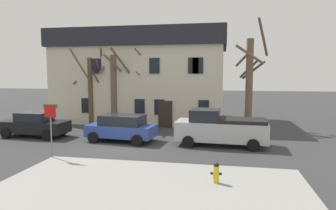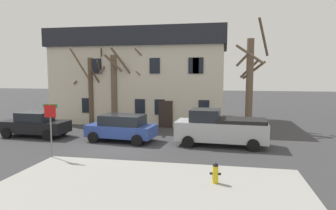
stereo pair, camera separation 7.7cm
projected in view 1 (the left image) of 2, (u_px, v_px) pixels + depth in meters
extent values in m
plane|color=#38383A|center=(115.00, 148.00, 16.87)|extent=(120.00, 120.00, 0.00)
cube|color=#999993|center=(150.00, 190.00, 10.64)|extent=(11.42, 6.26, 0.12)
cube|color=beige|center=(143.00, 85.00, 27.37)|extent=(14.39, 7.89, 6.40)
cube|color=#23262D|center=(143.00, 41.00, 26.96)|extent=(14.89, 8.39, 1.49)
cube|color=#2D231E|center=(165.00, 114.00, 23.18)|extent=(1.10, 0.12, 2.10)
cube|color=black|center=(86.00, 106.00, 24.33)|extent=(0.80, 0.08, 1.20)
cube|color=black|center=(140.00, 107.00, 23.51)|extent=(0.80, 0.08, 1.20)
cube|color=black|center=(159.00, 107.00, 23.21)|extent=(0.80, 0.08, 1.20)
cube|color=black|center=(204.00, 108.00, 22.59)|extent=(0.80, 0.08, 1.20)
cube|color=black|center=(96.00, 66.00, 23.82)|extent=(0.80, 0.08, 1.20)
cube|color=black|center=(154.00, 66.00, 22.95)|extent=(0.80, 0.08, 1.20)
cube|color=black|center=(193.00, 66.00, 22.40)|extent=(0.80, 0.08, 1.20)
cube|color=black|center=(198.00, 66.00, 22.34)|extent=(0.80, 0.08, 1.20)
cylinder|color=brown|center=(91.00, 92.00, 24.16)|extent=(0.39, 0.39, 5.47)
cylinder|color=brown|center=(96.00, 78.00, 23.74)|extent=(0.55, 1.35, 1.65)
cylinder|color=brown|center=(79.00, 64.00, 23.05)|extent=(2.09, 1.02, 2.47)
cylinder|color=brown|center=(85.00, 73.00, 24.77)|extent=(1.44, 1.71, 1.82)
cylinder|color=brown|center=(101.00, 60.00, 24.08)|extent=(0.86, 1.81, 1.90)
cylinder|color=brown|center=(99.00, 71.00, 23.96)|extent=(0.39, 1.65, 1.69)
cylinder|color=brown|center=(114.00, 91.00, 23.82)|extent=(0.51, 0.51, 5.67)
cylinder|color=brown|center=(121.00, 62.00, 24.37)|extent=(1.92, 0.87, 1.72)
cylinder|color=brown|center=(113.00, 63.00, 22.95)|extent=(1.41, 0.61, 1.40)
cylinder|color=brown|center=(123.00, 70.00, 24.44)|extent=(1.97, 1.10, 2.18)
cylinder|color=brown|center=(106.00, 65.00, 23.99)|extent=(0.73, 1.65, 1.46)
cylinder|color=brown|center=(122.00, 63.00, 22.86)|extent=(1.37, 2.07, 2.42)
cylinder|color=brown|center=(136.00, 92.00, 24.54)|extent=(0.33, 0.33, 5.43)
cylinder|color=brown|center=(150.00, 65.00, 24.70)|extent=(1.31, 2.08, 2.06)
cylinder|color=brown|center=(146.00, 60.00, 23.52)|extent=(1.32, 2.03, 1.78)
cylinder|color=brown|center=(136.00, 73.00, 25.15)|extent=(1.60, 0.59, 1.59)
cylinder|color=brown|center=(153.00, 65.00, 24.58)|extent=(1.18, 2.73, 1.57)
cylinder|color=brown|center=(130.00, 66.00, 23.54)|extent=(1.78, 0.60, 1.60)
cylinder|color=brown|center=(249.00, 84.00, 22.65)|extent=(0.54, 0.54, 6.82)
cylinder|color=brown|center=(263.00, 37.00, 21.71)|extent=(1.09, 1.94, 2.66)
cylinder|color=brown|center=(250.00, 54.00, 21.48)|extent=(2.08, 0.40, 1.50)
cylinder|color=brown|center=(244.00, 57.00, 23.09)|extent=(1.42, 0.96, 1.44)
cylinder|color=brown|center=(249.00, 69.00, 23.17)|extent=(1.47, 0.22, 1.48)
cylinder|color=brown|center=(253.00, 70.00, 23.24)|extent=(1.75, 0.95, 1.44)
cube|color=black|center=(35.00, 126.00, 19.79)|extent=(4.47, 1.86, 0.75)
cube|color=#1E232B|center=(34.00, 117.00, 19.72)|extent=(2.08, 1.59, 0.58)
cylinder|color=black|center=(6.00, 133.00, 19.30)|extent=(0.69, 0.24, 0.68)
cylinder|color=black|center=(24.00, 128.00, 20.99)|extent=(0.69, 0.24, 0.68)
cylinder|color=black|center=(47.00, 135.00, 18.67)|extent=(0.69, 0.24, 0.68)
cylinder|color=black|center=(63.00, 130.00, 20.36)|extent=(0.69, 0.24, 0.68)
cube|color=#2D4799|center=(121.00, 130.00, 18.50)|extent=(4.37, 2.27, 0.72)
cube|color=#1E232B|center=(122.00, 120.00, 18.41)|extent=(2.76, 1.89, 0.62)
cylinder|color=black|center=(93.00, 137.00, 18.04)|extent=(0.70, 0.29, 0.68)
cylinder|color=black|center=(108.00, 132.00, 19.83)|extent=(0.70, 0.29, 0.68)
cylinder|color=black|center=(137.00, 140.00, 17.25)|extent=(0.70, 0.29, 0.68)
cylinder|color=black|center=(148.00, 134.00, 19.03)|extent=(0.70, 0.29, 0.68)
cube|color=#B7BABF|center=(221.00, 131.00, 17.38)|extent=(5.34, 2.21, 1.10)
cube|color=#1E232B|center=(205.00, 115.00, 17.51)|extent=(1.77, 1.79, 0.70)
cube|color=black|center=(242.00, 121.00, 17.05)|extent=(2.82, 2.00, 0.20)
cylinder|color=black|center=(188.00, 142.00, 16.91)|extent=(0.69, 0.25, 0.68)
cylinder|color=black|center=(193.00, 135.00, 18.79)|extent=(0.69, 0.25, 0.68)
cylinder|color=black|center=(253.00, 145.00, 16.08)|extent=(0.69, 0.25, 0.68)
cylinder|color=black|center=(252.00, 138.00, 17.96)|extent=(0.69, 0.25, 0.68)
cylinder|color=gold|center=(216.00, 174.00, 11.11)|extent=(0.22, 0.22, 0.65)
sphere|color=black|center=(216.00, 166.00, 11.07)|extent=(0.21, 0.21, 0.21)
cylinder|color=black|center=(212.00, 173.00, 11.13)|extent=(0.10, 0.09, 0.09)
cylinder|color=black|center=(220.00, 174.00, 11.08)|extent=(0.10, 0.09, 0.09)
cylinder|color=slate|center=(51.00, 133.00, 14.45)|extent=(0.07, 0.07, 2.69)
cube|color=red|center=(50.00, 111.00, 14.32)|extent=(0.60, 0.03, 0.60)
cube|color=#1E8C38|center=(50.00, 106.00, 14.34)|extent=(0.76, 0.02, 0.18)
torus|color=black|center=(107.00, 121.00, 24.30)|extent=(0.68, 0.31, 0.71)
torus|color=black|center=(98.00, 120.00, 24.86)|extent=(0.68, 0.31, 0.71)
cylinder|color=maroon|center=(103.00, 118.00, 24.55)|extent=(0.94, 0.42, 0.19)
cylinder|color=maroon|center=(101.00, 115.00, 24.64)|extent=(0.10, 0.07, 0.45)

